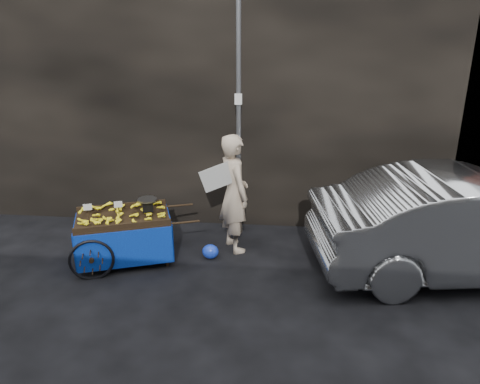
# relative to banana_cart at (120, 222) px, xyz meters

# --- Properties ---
(ground) EXTENTS (80.00, 80.00, 0.00)m
(ground) POSITION_rel_banana_cart_xyz_m (1.44, -0.03, -0.66)
(ground) COLOR black
(ground) RESTS_ON ground
(building_wall) EXTENTS (13.50, 2.00, 5.00)m
(building_wall) POSITION_rel_banana_cart_xyz_m (1.83, 2.57, 1.84)
(building_wall) COLOR black
(building_wall) RESTS_ON ground
(street_pole) EXTENTS (0.12, 0.10, 4.00)m
(street_pole) POSITION_rel_banana_cart_xyz_m (1.74, 1.26, 1.35)
(street_pole) COLOR slate
(street_pole) RESTS_ON ground
(banana_cart) EXTENTS (2.15, 1.48, 1.07)m
(banana_cart) POSITION_rel_banana_cart_xyz_m (0.00, 0.00, 0.00)
(banana_cart) COLOR black
(banana_cart) RESTS_ON ground
(vendor) EXTENTS (0.91, 0.86, 1.96)m
(vendor) POSITION_rel_banana_cart_xyz_m (1.73, 0.60, 0.32)
(vendor) COLOR tan
(vendor) RESTS_ON ground
(plastic_bag) EXTENTS (0.26, 0.21, 0.24)m
(plastic_bag) POSITION_rel_banana_cart_xyz_m (1.38, 0.19, -0.54)
(plastic_bag) COLOR blue
(plastic_bag) RESTS_ON ground
(parked_car) EXTENTS (4.95, 2.40, 1.56)m
(parked_car) POSITION_rel_banana_cart_xyz_m (5.35, 0.16, 0.12)
(parked_car) COLOR #A8ABAF
(parked_car) RESTS_ON ground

